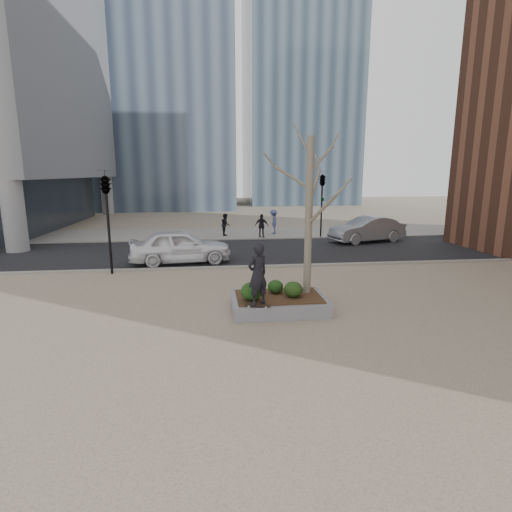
{
  "coord_description": "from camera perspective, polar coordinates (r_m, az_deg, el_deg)",
  "views": [
    {
      "loc": [
        -1.15,
        -12.15,
        4.37
      ],
      "look_at": [
        0.5,
        2.0,
        1.4
      ],
      "focal_mm": 28.0,
      "sensor_mm": 36.0,
      "label": 1
    }
  ],
  "objects": [
    {
      "name": "shrub_middle",
      "position": [
        13.16,
        2.8,
        -4.39
      ],
      "size": [
        0.52,
        0.52,
        0.44
      ],
      "primitive_type": "ellipsoid",
      "color": "#1A3711",
      "rests_on": "planter_mulch"
    },
    {
      "name": "planter_mulch",
      "position": [
        12.94,
        3.24,
        -5.79
      ],
      "size": [
        2.7,
        1.7,
        0.04
      ],
      "primitive_type": "cube",
      "color": "#382314",
      "rests_on": "planter"
    },
    {
      "name": "street",
      "position": [
        22.6,
        -3.61,
        0.63
      ],
      "size": [
        60.0,
        8.0,
        0.02
      ],
      "primitive_type": "cube",
      "color": "black",
      "rests_on": "ground"
    },
    {
      "name": "far_sidewalk",
      "position": [
        29.5,
        -4.35,
        3.25
      ],
      "size": [
        60.0,
        6.0,
        0.02
      ],
      "primitive_type": "cube",
      "color": "gray",
      "rests_on": "ground"
    },
    {
      "name": "police_car",
      "position": [
        19.91,
        -10.73,
        1.39
      ],
      "size": [
        5.07,
        2.5,
        1.66
      ],
      "primitive_type": "imported",
      "rotation": [
        0.0,
        0.0,
        1.68
      ],
      "color": "white",
      "rests_on": "street"
    },
    {
      "name": "planter",
      "position": [
        13.02,
        3.23,
        -6.81
      ],
      "size": [
        3.0,
        2.0,
        0.45
      ],
      "primitive_type": "cube",
      "color": "gray",
      "rests_on": "ground"
    },
    {
      "name": "pedestrian_c",
      "position": [
        27.42,
        0.83,
        4.35
      ],
      "size": [
        1.01,
        0.67,
        1.6
      ],
      "primitive_type": "imported",
      "rotation": [
        0.0,
        0.0,
        2.81
      ],
      "color": "black",
      "rests_on": "far_sidewalk"
    },
    {
      "name": "car_third",
      "position": [
        30.42,
        30.01,
        3.29
      ],
      "size": [
        4.95,
        2.47,
        1.38
      ],
      "primitive_type": "imported",
      "rotation": [
        0.0,
        0.0,
        4.6
      ],
      "color": "#4C5057",
      "rests_on": "street"
    },
    {
      "name": "traffic_light_far",
      "position": [
        27.9,
        9.36,
        7.27
      ],
      "size": [
        0.6,
        2.48,
        4.5
      ],
      "primitive_type": null,
      "color": "black",
      "rests_on": "ground"
    },
    {
      "name": "shrub_right",
      "position": [
        12.79,
        5.35,
        -4.76
      ],
      "size": [
        0.59,
        0.59,
        0.5
      ],
      "primitive_type": "ellipsoid",
      "color": "black",
      "rests_on": "planter_mulch"
    },
    {
      "name": "sycamore_tree",
      "position": [
        12.85,
        7.64,
        9.09
      ],
      "size": [
        2.8,
        2.8,
        6.6
      ],
      "primitive_type": null,
      "color": "gray",
      "rests_on": "planter_mulch"
    },
    {
      "name": "car_silver",
      "position": [
        26.58,
        15.58,
        3.69
      ],
      "size": [
        5.18,
        2.93,
        1.61
      ],
      "primitive_type": "imported",
      "rotation": [
        0.0,
        0.0,
        4.98
      ],
      "color": "#93959A",
      "rests_on": "street"
    },
    {
      "name": "building_glass_b",
      "position": [
        65.77,
        6.29,
        32.31
      ],
      "size": [
        15.0,
        15.0,
        55.0
      ],
      "primitive_type": "cube",
      "color": "slate",
      "rests_on": "ground"
    },
    {
      "name": "ground",
      "position": [
        12.96,
        -1.18,
        -7.93
      ],
      "size": [
        120.0,
        120.0,
        0.0
      ],
      "primitive_type": "plane",
      "color": "tan",
      "rests_on": "ground"
    },
    {
      "name": "pedestrian_a",
      "position": [
        28.3,
        -4.37,
        4.51
      ],
      "size": [
        0.61,
        0.77,
        1.56
      ],
      "primitive_type": "imported",
      "rotation": [
        0.0,
        0.0,
        1.6
      ],
      "color": "black",
      "rests_on": "far_sidewalk"
    },
    {
      "name": "building_glass_a",
      "position": [
        57.31,
        -12.91,
        29.96
      ],
      "size": [
        16.0,
        16.0,
        45.0
      ],
      "primitive_type": "cube",
      "color": "slate",
      "rests_on": "ground"
    },
    {
      "name": "skateboarder",
      "position": [
        11.72,
        0.24,
        -2.63
      ],
      "size": [
        0.81,
        0.73,
        1.86
      ],
      "primitive_type": "imported",
      "rotation": [
        0.0,
        0.0,
        3.68
      ],
      "color": "black",
      "rests_on": "skateboard"
    },
    {
      "name": "traffic_light_near",
      "position": [
        18.4,
        -20.34,
        4.43
      ],
      "size": [
        0.6,
        2.48,
        4.5
      ],
      "primitive_type": null,
      "color": "black",
      "rests_on": "ground"
    },
    {
      "name": "shrub_left",
      "position": [
        12.4,
        -0.65,
        -5.08
      ],
      "size": [
        0.67,
        0.67,
        0.57
      ],
      "primitive_type": "ellipsoid",
      "color": "#143D13",
      "rests_on": "planter_mulch"
    },
    {
      "name": "skateboard",
      "position": [
        12.0,
        0.24,
        -7.11
      ],
      "size": [
        0.8,
        0.42,
        0.08
      ],
      "primitive_type": null,
      "rotation": [
        0.0,
        0.0,
        -0.3
      ],
      "color": "black",
      "rests_on": "planter"
    },
    {
      "name": "pedestrian_b",
      "position": [
        29.04,
        2.52,
        4.92
      ],
      "size": [
        0.76,
        1.2,
        1.76
      ],
      "primitive_type": "imported",
      "rotation": [
        0.0,
        0.0,
        4.62
      ],
      "color": "#475381",
      "rests_on": "far_sidewalk"
    }
  ]
}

